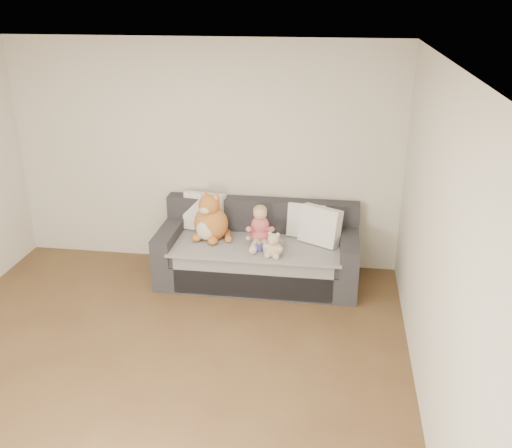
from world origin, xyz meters
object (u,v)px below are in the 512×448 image
(sofa, at_px, (258,254))
(toddler, at_px, (260,228))
(teddy_bear, at_px, (273,247))
(sippy_cup, at_px, (259,246))
(plush_cat, at_px, (210,221))

(sofa, height_order, toddler, toddler)
(teddy_bear, height_order, sippy_cup, teddy_bear)
(toddler, distance_m, plush_cat, 0.57)
(toddler, relative_size, teddy_bear, 1.57)
(toddler, height_order, sippy_cup, toddler)
(teddy_bear, bearing_deg, plush_cat, 168.81)
(sofa, distance_m, plush_cat, 0.65)
(plush_cat, bearing_deg, toddler, 11.59)
(plush_cat, xyz_separation_m, sippy_cup, (0.58, -0.25, -0.15))
(sofa, relative_size, toddler, 4.91)
(plush_cat, height_order, sippy_cup, plush_cat)
(toddler, xyz_separation_m, sippy_cup, (0.02, -0.20, -0.12))
(plush_cat, relative_size, sippy_cup, 4.77)
(plush_cat, bearing_deg, sippy_cup, -6.44)
(sofa, height_order, teddy_bear, sofa)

